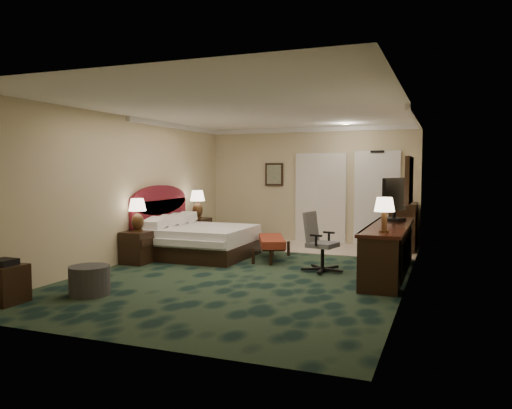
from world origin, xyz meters
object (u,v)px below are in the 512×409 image
at_px(nightstand_far, 197,232).
at_px(side_table, 4,284).
at_px(desk_chair, 323,242).
at_px(tv, 394,199).
at_px(ottoman, 89,280).
at_px(bed, 202,242).
at_px(lamp_near, 137,215).
at_px(minibar, 403,227).
at_px(desk, 389,250).
at_px(nightstand_near, 137,247).
at_px(bed_bench, 272,248).
at_px(lamp_far, 197,204).

height_order(nightstand_far, side_table, nightstand_far).
bearing_deg(desk_chair, tv, 48.00).
distance_m(ottoman, tv, 5.14).
height_order(bed, lamp_near, lamp_near).
bearing_deg(minibar, desk, -90.27).
relative_size(bed, side_table, 3.80).
distance_m(nightstand_near, lamp_near, 0.60).
distance_m(desk, tv, 1.02).
xyz_separation_m(nightstand_far, bed_bench, (2.16, -1.07, -0.10)).
bearing_deg(lamp_near, desk_chair, 7.32).
distance_m(nightstand_near, bed_bench, 2.50).
xyz_separation_m(nightstand_near, desk_chair, (3.35, 0.48, 0.21)).
bearing_deg(lamp_near, ottoman, -71.66).
relative_size(ottoman, desk, 0.19).
relative_size(nightstand_near, lamp_far, 0.93).
bearing_deg(lamp_near, nightstand_far, 89.15).
bearing_deg(bed_bench, tv, -22.84).
distance_m(nightstand_near, desk, 4.46).
bearing_deg(minibar, lamp_near, -143.94).
bearing_deg(lamp_far, minibar, 13.16).
bearing_deg(side_table, nightstand_far, 89.87).
distance_m(nightstand_near, tv, 4.69).
bearing_deg(nightstand_near, bed_bench, 29.30).
bearing_deg(nightstand_far, bed_bench, -26.29).
height_order(nightstand_far, lamp_near, lamp_near).
relative_size(lamp_far, desk_chair, 0.63).
relative_size(nightstand_near, desk_chair, 0.58).
relative_size(bed, minibar, 1.85).
bearing_deg(desk, tv, 88.84).
height_order(nightstand_far, tv, tv).
relative_size(lamp_far, tv, 0.65).
height_order(side_table, tv, tv).
xyz_separation_m(nightstand_near, ottoman, (0.72, -2.20, -0.09)).
bearing_deg(tv, lamp_far, -177.66).
distance_m(ottoman, desk_chair, 3.76).
distance_m(lamp_near, side_table, 3.06).
distance_m(bed, tv, 3.76).
bearing_deg(ottoman, lamp_near, 108.34).
distance_m(side_table, desk, 5.65).
bearing_deg(minibar, nightstand_far, -167.37).
bearing_deg(bed, minibar, 31.56).
xyz_separation_m(nightstand_far, ottoman, (0.71, -4.49, -0.11)).
height_order(nightstand_near, lamp_far, lamp_far).
bearing_deg(bed_bench, desk_chair, -55.60).
distance_m(lamp_near, desk, 4.49).
bearing_deg(bed, lamp_near, -128.72).
height_order(lamp_far, tv, tv).
height_order(nightstand_near, nightstand_far, nightstand_far).
xyz_separation_m(lamp_near, ottoman, (0.74, -2.24, -0.69)).
relative_size(nightstand_far, lamp_near, 1.04).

